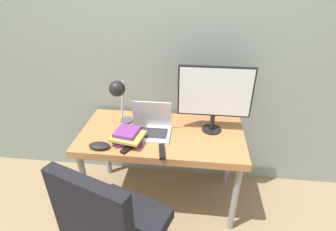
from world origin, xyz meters
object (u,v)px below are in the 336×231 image
(monitor, at_px, (215,95))
(book_stack, at_px, (128,136))
(game_controller, at_px, (99,146))
(laptop, at_px, (151,127))
(desk_lamp, at_px, (118,93))
(office_chair, at_px, (111,227))

(monitor, relative_size, book_stack, 2.13)
(game_controller, bearing_deg, laptop, 35.88)
(laptop, bearing_deg, desk_lamp, 178.69)
(laptop, bearing_deg, game_controller, -144.12)
(laptop, relative_size, office_chair, 0.31)
(desk_lamp, distance_m, book_stack, 0.33)
(monitor, bearing_deg, laptop, -168.84)
(office_chair, bearing_deg, game_controller, 113.82)
(desk_lamp, bearing_deg, game_controller, -112.22)
(game_controller, bearing_deg, book_stack, 27.71)
(desk_lamp, height_order, office_chair, desk_lamp)
(monitor, height_order, office_chair, monitor)
(laptop, distance_m, book_stack, 0.21)
(desk_lamp, relative_size, book_stack, 1.66)
(laptop, height_order, game_controller, laptop)
(game_controller, bearing_deg, office_chair, -66.18)
(book_stack, distance_m, game_controller, 0.22)
(book_stack, relative_size, game_controller, 1.67)
(desk_lamp, distance_m, office_chair, 0.93)
(office_chair, distance_m, book_stack, 0.67)
(desk_lamp, bearing_deg, book_stack, -59.58)
(laptop, xyz_separation_m, monitor, (0.48, 0.10, 0.27))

